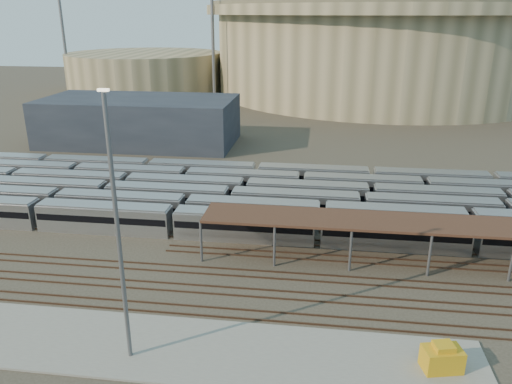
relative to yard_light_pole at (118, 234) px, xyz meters
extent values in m
plane|color=#383026|center=(9.91, 16.52, -11.51)|extent=(420.00, 420.00, 0.00)
cube|color=gray|center=(4.91, 1.52, -11.41)|extent=(50.00, 9.00, 0.20)
cube|color=#B6B7BB|center=(15.32, 24.52, -9.71)|extent=(112.00, 2.90, 3.60)
cube|color=#B6B7BB|center=(15.83, 28.72, -9.71)|extent=(112.00, 2.90, 3.60)
cube|color=#B6B7BB|center=(2.51, 32.92, -9.71)|extent=(112.00, 2.90, 3.60)
cube|color=#B6B7BB|center=(4.06, 37.12, -9.71)|extent=(112.00, 2.90, 3.60)
cube|color=#B6B7BB|center=(12.41, 41.32, -9.71)|extent=(112.00, 2.90, 3.60)
cube|color=#B6B7BB|center=(4.71, 45.52, -9.71)|extent=(112.00, 2.90, 3.60)
cylinder|color=slate|center=(1.91, 17.82, -9.01)|extent=(0.30, 0.30, 5.00)
cylinder|color=slate|center=(1.91, 23.22, -9.01)|extent=(0.30, 0.30, 5.00)
cylinder|color=slate|center=(10.48, 17.82, -9.01)|extent=(0.30, 0.30, 5.00)
cylinder|color=slate|center=(10.48, 23.22, -9.01)|extent=(0.30, 0.30, 5.00)
cylinder|color=slate|center=(19.05, 17.82, -9.01)|extent=(0.30, 0.30, 5.00)
cylinder|color=slate|center=(19.05, 23.22, -9.01)|extent=(0.30, 0.30, 5.00)
cylinder|color=slate|center=(27.62, 17.82, -9.01)|extent=(0.30, 0.30, 5.00)
cylinder|color=slate|center=(27.62, 23.22, -9.01)|extent=(0.30, 0.30, 5.00)
cylinder|color=slate|center=(36.20, 17.82, -9.01)|extent=(0.30, 0.30, 5.00)
cylinder|color=slate|center=(36.20, 23.22, -9.01)|extent=(0.30, 0.30, 5.00)
cube|color=#392317|center=(31.91, 20.52, -6.36)|extent=(60.00, 6.00, 0.30)
cube|color=#4C3323|center=(9.91, 14.77, -11.42)|extent=(170.00, 0.12, 0.18)
cube|color=#4C3323|center=(9.91, 16.27, -11.42)|extent=(170.00, 0.12, 0.18)
cube|color=#4C3323|center=(9.91, 10.77, -11.42)|extent=(170.00, 0.12, 0.18)
cube|color=#4C3323|center=(9.91, 12.27, -11.42)|extent=(170.00, 0.12, 0.18)
cube|color=#4C3323|center=(9.91, 6.77, -11.42)|extent=(170.00, 0.12, 0.18)
cube|color=#4C3323|center=(9.91, 8.27, -11.42)|extent=(170.00, 0.12, 0.18)
cylinder|color=tan|center=(34.91, 156.52, 2.49)|extent=(116.00, 116.00, 28.00)
cylinder|color=tan|center=(34.91, 156.52, 17.99)|extent=(124.00, 124.00, 3.00)
cylinder|color=brown|center=(34.91, 156.52, 20.24)|extent=(120.00, 120.00, 1.50)
cylinder|color=tan|center=(-50.09, 146.52, -4.51)|extent=(56.00, 56.00, 14.00)
cube|color=#1E232D|center=(-25.09, 71.52, -6.51)|extent=(42.00, 20.00, 10.00)
cylinder|color=slate|center=(-20.09, 126.52, 6.49)|extent=(1.00, 1.00, 36.00)
cylinder|color=slate|center=(-75.09, 136.52, 6.49)|extent=(1.00, 1.00, 36.00)
cylinder|color=slate|center=(-0.09, 176.52, 6.49)|extent=(1.00, 1.00, 36.00)
cylinder|color=slate|center=(0.00, 0.00, -0.18)|extent=(0.36, 0.36, 22.25)
cube|color=#FFF2CC|center=(0.00, 0.00, 11.04)|extent=(0.80, 0.31, 0.20)
cube|color=#BF8C12|center=(25.79, 1.75, -10.34)|extent=(3.45, 2.58, 1.93)
camera|label=1|loc=(15.34, -33.43, 16.14)|focal=35.00mm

